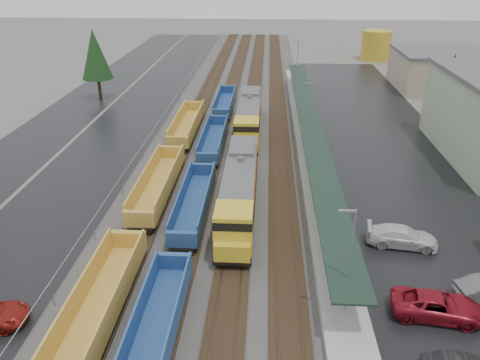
% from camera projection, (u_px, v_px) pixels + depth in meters
% --- Properties ---
extents(ballast_strip, '(20.00, 160.00, 0.08)m').
position_uv_depth(ballast_strip, '(236.00, 120.00, 66.62)').
color(ballast_strip, '#302D2B').
rests_on(ballast_strip, ground).
extents(trackbed, '(14.60, 160.00, 0.22)m').
position_uv_depth(trackbed, '(236.00, 119.00, 66.57)').
color(trackbed, black).
rests_on(trackbed, ground).
extents(west_parking_lot, '(10.00, 160.00, 0.02)m').
position_uv_depth(west_parking_lot, '(133.00, 118.00, 67.41)').
color(west_parking_lot, black).
rests_on(west_parking_lot, ground).
extents(west_road, '(9.00, 160.00, 0.02)m').
position_uv_depth(west_road, '(65.00, 117.00, 67.93)').
color(west_road, black).
rests_on(west_road, ground).
extents(east_commuter_lot, '(16.00, 100.00, 0.02)m').
position_uv_depth(east_commuter_lot, '(387.00, 149.00, 56.63)').
color(east_commuter_lot, black).
rests_on(east_commuter_lot, ground).
extents(station_platform, '(3.00, 80.00, 8.00)m').
position_uv_depth(station_platform, '(309.00, 142.00, 56.82)').
color(station_platform, '#9E9B93').
rests_on(station_platform, ground).
extents(chainlink_fence, '(0.08, 160.04, 2.02)m').
position_uv_depth(chainlink_fence, '(168.00, 111.00, 65.03)').
color(chainlink_fence, gray).
rests_on(chainlink_fence, ground).
extents(distant_hills, '(301.00, 140.00, 25.20)m').
position_uv_depth(distant_hills, '(363.00, 11.00, 200.00)').
color(distant_hills, '#50624C').
rests_on(distant_hills, ground).
extents(tree_west_far, '(4.84, 4.84, 11.00)m').
position_uv_depth(tree_west_far, '(95.00, 54.00, 73.76)').
color(tree_west_far, '#332316').
rests_on(tree_west_far, ground).
extents(tree_east, '(4.40, 4.40, 10.00)m').
position_uv_depth(tree_east, '(450.00, 81.00, 60.58)').
color(tree_east, '#332316').
rests_on(tree_east, ground).
extents(locomotive_lead, '(2.90, 19.13, 4.33)m').
position_uv_depth(locomotive_lead, '(239.00, 191.00, 41.34)').
color(locomotive_lead, black).
rests_on(locomotive_lead, ground).
extents(locomotive_trail, '(2.90, 19.13, 4.33)m').
position_uv_depth(locomotive_trail, '(249.00, 117.00, 60.26)').
color(locomotive_trail, black).
rests_on(locomotive_trail, ground).
extents(well_string_yellow, '(2.70, 85.79, 2.39)m').
position_uv_depth(well_string_yellow, '(98.00, 308.00, 29.23)').
color(well_string_yellow, gold).
rests_on(well_string_yellow, ground).
extents(well_string_blue, '(2.49, 93.38, 2.20)m').
position_uv_depth(well_string_blue, '(179.00, 254.00, 34.66)').
color(well_string_blue, navy).
rests_on(well_string_blue, ground).
extents(storage_tank, '(6.36, 6.36, 6.36)m').
position_uv_depth(storage_tank, '(376.00, 45.00, 104.27)').
color(storage_tank, gold).
rests_on(storage_tank, ground).
extents(parked_car_east_b, '(3.40, 6.06, 1.60)m').
position_uv_depth(parked_car_east_b, '(437.00, 306.00, 29.99)').
color(parked_car_east_b, maroon).
rests_on(parked_car_east_b, ground).
extents(parked_car_east_c, '(3.03, 5.83, 1.62)m').
position_uv_depth(parked_car_east_c, '(402.00, 237.00, 37.39)').
color(parked_car_east_c, silver).
rests_on(parked_car_east_c, ground).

